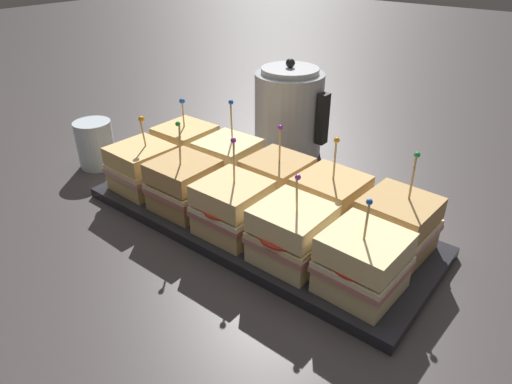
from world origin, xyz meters
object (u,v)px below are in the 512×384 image
at_px(drinking_glass, 95,144).
at_px(sandwich_back_right, 330,202).
at_px(serving_platter, 256,219).
at_px(sandwich_back_far_right, 397,225).
at_px(kettle_steel, 289,112).
at_px(sandwich_front_far_left, 142,167).
at_px(sandwich_front_right, 292,234).
at_px(sandwich_front_far_right, 363,263).
at_px(sandwich_front_center, 233,208).
at_px(sandwich_back_center, 276,181).
at_px(sandwich_back_far_left, 186,147).
at_px(sandwich_front_left, 184,185).
at_px(sandwich_back_left, 228,163).

bearing_deg(drinking_glass, sandwich_back_right, 9.37).
bearing_deg(serving_platter, sandwich_back_far_right, 14.04).
distance_m(sandwich_back_right, kettle_steel, 0.34).
relative_size(serving_platter, sandwich_front_far_left, 4.31).
relative_size(sandwich_front_far_left, sandwich_front_right, 0.97).
bearing_deg(sandwich_front_far_right, sandwich_front_center, -179.55).
xyz_separation_m(serving_platter, kettle_steel, (-0.13, 0.29, 0.09)).
bearing_deg(sandwich_back_center, sandwich_back_far_left, -179.64).
height_order(sandwich_front_far_left, sandwich_front_far_right, sandwich_front_far_right).
relative_size(sandwich_front_center, drinking_glass, 1.62).
bearing_deg(drinking_glass, sandwich_back_far_left, 26.67).
distance_m(sandwich_front_center, sandwich_back_center, 0.12).
bearing_deg(sandwich_front_far_left, sandwich_back_far_right, 13.69).
height_order(sandwich_back_right, kettle_steel, kettle_steel).
height_order(sandwich_front_center, sandwich_front_right, sandwich_front_center).
bearing_deg(kettle_steel, sandwich_front_right, -54.27).
distance_m(sandwich_front_left, sandwich_front_far_right, 0.35).
relative_size(sandwich_front_center, sandwich_back_left, 0.98).
height_order(serving_platter, sandwich_back_far_left, sandwich_back_far_left).
relative_size(sandwich_back_far_left, sandwich_back_right, 0.92).
height_order(sandwich_front_center, sandwich_front_far_right, sandwich_front_center).
relative_size(sandwich_front_far_right, sandwich_back_right, 0.92).
distance_m(sandwich_front_center, sandwich_back_far_left, 0.26).
distance_m(sandwich_front_far_left, drinking_glass, 0.19).
xyz_separation_m(sandwich_front_center, sandwich_back_left, (-0.12, 0.12, -0.00)).
distance_m(sandwich_back_left, kettle_steel, 0.23).
relative_size(sandwich_front_center, sandwich_back_right, 1.02).
xyz_separation_m(sandwich_front_left, sandwich_front_center, (0.12, -0.00, 0.00)).
distance_m(sandwich_front_far_right, kettle_steel, 0.50).
height_order(sandwich_front_left, sandwich_back_center, sandwich_front_left).
bearing_deg(sandwich_front_far_left, sandwich_back_right, 17.48).
bearing_deg(drinking_glass, sandwich_front_left, -4.31).
height_order(sandwich_front_right, sandwich_back_right, sandwich_back_right).
distance_m(sandwich_front_far_left, sandwich_front_left, 0.12).
height_order(sandwich_back_right, drinking_glass, sandwich_back_right).
xyz_separation_m(sandwich_back_far_left, drinking_glass, (-0.19, -0.09, -0.01)).
bearing_deg(sandwich_back_center, drinking_glass, -167.18).
height_order(sandwich_front_center, sandwich_back_left, sandwich_back_left).
bearing_deg(sandwich_front_left, serving_platter, 25.91).
bearing_deg(sandwich_front_left, sandwich_back_center, 45.82).
height_order(sandwich_back_far_left, drinking_glass, sandwich_back_far_left).
distance_m(sandwich_front_right, sandwich_back_left, 0.26).
height_order(sandwich_back_far_right, drinking_glass, sandwich_back_far_right).
distance_m(sandwich_front_left, sandwich_front_center, 0.12).
height_order(sandwich_back_center, drinking_glass, sandwich_back_center).
height_order(sandwich_front_left, sandwich_front_right, sandwich_front_left).
height_order(sandwich_front_left, kettle_steel, kettle_steel).
height_order(sandwich_back_far_left, kettle_steel, kettle_steel).
bearing_deg(sandwich_back_right, sandwich_front_right, -88.18).
bearing_deg(sandwich_front_left, sandwich_back_far_right, 18.25).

